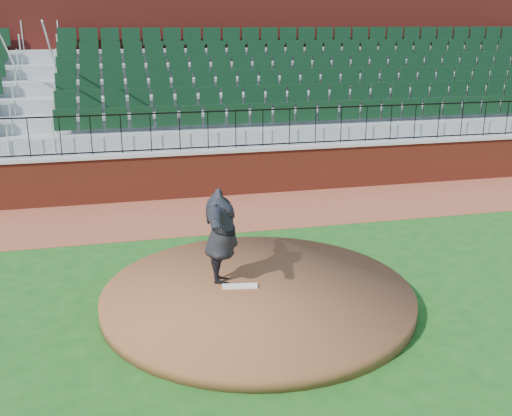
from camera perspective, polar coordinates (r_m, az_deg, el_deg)
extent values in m
plane|color=#194F16|center=(10.35, 1.96, -9.32)|extent=(90.00, 90.00, 0.00)
cube|color=brown|center=(15.24, -3.41, -0.41)|extent=(34.00, 3.20, 0.01)
cube|color=maroon|center=(16.60, -4.43, 3.18)|extent=(34.00, 0.35, 1.20)
cube|color=#B7B7B7|center=(16.46, -4.48, 5.38)|extent=(34.00, 0.45, 0.10)
cube|color=maroon|center=(21.66, -6.96, 12.18)|extent=(34.00, 0.50, 5.50)
cylinder|color=brown|center=(10.43, 0.18, -8.31)|extent=(5.27, 5.27, 0.25)
cube|color=white|center=(10.47, -1.53, -7.34)|extent=(0.62, 0.25, 0.04)
imported|color=black|center=(10.40, -3.29, -2.63)|extent=(0.90, 2.14, 1.69)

